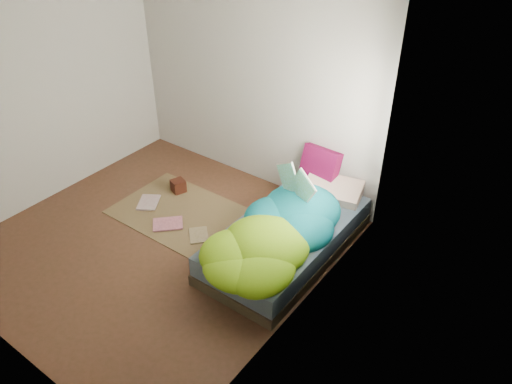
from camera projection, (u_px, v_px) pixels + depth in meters
ground at (158, 243)px, 5.51m from camera, size 3.50×3.50×0.00m
room_walls at (140, 107)px, 4.60m from camera, size 3.54×3.54×2.62m
bed at (287, 239)px, 5.30m from camera, size 1.00×2.00×0.34m
duvet at (276, 224)px, 4.96m from camera, size 0.96×1.84×0.34m
rug at (182, 214)px, 5.95m from camera, size 1.60×1.10×0.01m
pillow_floral at (333, 190)px, 5.63m from camera, size 0.71×0.53×0.14m
pillow_magenta at (320, 167)px, 5.76m from camera, size 0.46×0.17×0.45m
open_book at (295, 174)px, 5.13m from camera, size 0.50×0.25×0.30m
wooden_box at (178, 186)px, 6.29m from camera, size 0.20×0.20×0.16m
floor_book_a at (139, 202)px, 6.11m from camera, size 0.37×0.40×0.02m
floor_book_b at (168, 218)px, 5.85m from camera, size 0.42×0.42×0.03m
floor_book_c at (189, 236)px, 5.57m from camera, size 0.35×0.34×0.02m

